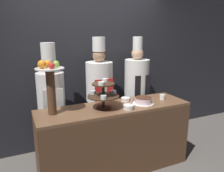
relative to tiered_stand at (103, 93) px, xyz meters
name	(u,v)px	position (x,y,z in m)	size (l,w,h in m)	color
wall_back	(91,61)	(0.17, 0.96, 0.29)	(10.00, 0.06, 2.80)	#232328
buffet_counter	(115,138)	(0.17, 0.01, -0.66)	(2.03, 0.57, 0.91)	brown
tiered_stand	(103,93)	(0.00, 0.00, 0.00)	(0.40, 0.40, 0.37)	#3D2819
fruit_pedestal	(50,82)	(-0.63, 0.06, 0.19)	(0.32, 0.32, 0.64)	brown
cake_round	(143,101)	(0.56, -0.05, -0.16)	(0.29, 0.29, 0.09)	white
cup_white	(162,97)	(0.92, 0.01, -0.16)	(0.08, 0.08, 0.07)	white
serving_bowl_near	(129,107)	(0.28, -0.16, -0.17)	(0.13, 0.13, 0.16)	white
serving_bowl_far	(125,99)	(0.39, 0.15, -0.17)	(0.12, 0.12, 0.16)	white
chef_left	(51,100)	(-0.55, 0.58, -0.18)	(0.38, 0.38, 1.72)	#38332D
chef_center_left	(100,91)	(0.17, 0.58, -0.13)	(0.40, 0.40, 1.79)	black
chef_center_right	(137,87)	(0.83, 0.58, -0.14)	(0.40, 0.40, 1.79)	black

